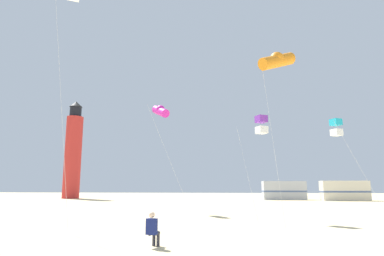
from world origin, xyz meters
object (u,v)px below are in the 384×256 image
at_px(rv_van_cream, 344,191).
at_px(kite_box_cyan, 336,127).
at_px(lighthouse_distant, 73,152).
at_px(kite_tube_magenta, 161,111).
at_px(kite_flyer_standing, 153,228).
at_px(kite_tube_orange, 277,61).
at_px(rv_van_silver, 284,190).
at_px(kite_box_violet, 261,125).

bearing_deg(rv_van_cream, kite_box_cyan, -108.44).
bearing_deg(lighthouse_distant, kite_tube_magenta, -52.44).
height_order(kite_flyer_standing, kite_tube_orange, kite_tube_orange).
xyz_separation_m(kite_tube_magenta, kite_box_cyan, (12.98, -4.11, -2.41)).
xyz_separation_m(kite_tube_magenta, rv_van_cream, (22.03, 23.56, -6.94)).
bearing_deg(kite_box_cyan, kite_tube_magenta, 162.43).
relative_size(lighthouse_distant, rv_van_cream, 2.60).
height_order(kite_box_cyan, rv_van_cream, kite_box_cyan).
distance_m(kite_flyer_standing, kite_box_cyan, 16.22).
bearing_deg(kite_tube_magenta, lighthouse_distant, 127.56).
height_order(kite_box_cyan, lighthouse_distant, lighthouse_distant).
relative_size(kite_box_cyan, rv_van_silver, 0.99).
xyz_separation_m(kite_tube_orange, lighthouse_distant, (-29.54, 36.36, -1.12)).
relative_size(kite_tube_orange, rv_van_silver, 1.47).
distance_m(kite_box_violet, rv_van_silver, 33.19).
bearing_deg(kite_box_violet, kite_tube_magenta, 141.33).
xyz_separation_m(kite_tube_orange, kite_box_cyan, (4.45, 4.93, -3.03)).
xyz_separation_m(kite_box_cyan, rv_van_cream, (9.05, 27.67, -4.53)).
xyz_separation_m(kite_tube_orange, kite_tube_magenta, (-8.53, 9.04, -0.62)).
relative_size(kite_tube_orange, kite_box_cyan, 1.49).
xyz_separation_m(lighthouse_distant, rv_van_silver, (34.94, -1.25, -6.45)).
bearing_deg(kite_tube_magenta, rv_van_cream, 46.93).
xyz_separation_m(kite_flyer_standing, lighthouse_distant, (-24.19, 43.22, 7.22)).
bearing_deg(rv_van_silver, kite_tube_orange, -102.14).
xyz_separation_m(kite_box_violet, rv_van_silver, (6.12, 32.32, -4.44)).
bearing_deg(lighthouse_distant, rv_van_cream, -4.99).
distance_m(kite_box_violet, rv_van_cream, 33.33).
xyz_separation_m(kite_box_violet, rv_van_cream, (14.22, 29.81, -4.44)).
bearing_deg(kite_flyer_standing, kite_box_cyan, -115.59).
bearing_deg(kite_flyer_standing, kite_tube_orange, -113.81).
height_order(kite_tube_orange, kite_tube_magenta, kite_tube_orange).
relative_size(kite_box_cyan, lighthouse_distant, 0.39).
distance_m(kite_flyer_standing, rv_van_silver, 43.33).
height_order(kite_tube_orange, rv_van_cream, kite_tube_orange).
relative_size(kite_box_violet, rv_van_silver, 0.98).
bearing_deg(kite_box_cyan, rv_van_silver, 88.19).
relative_size(kite_tube_magenta, rv_van_silver, 1.38).
height_order(kite_box_violet, rv_van_cream, kite_box_violet).
relative_size(kite_tube_orange, lighthouse_distant, 0.57).
distance_m(kite_box_violet, kite_tube_orange, 4.25).
bearing_deg(rv_van_silver, kite_box_violet, -104.12).
bearing_deg(rv_van_silver, lighthouse_distant, 174.56).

